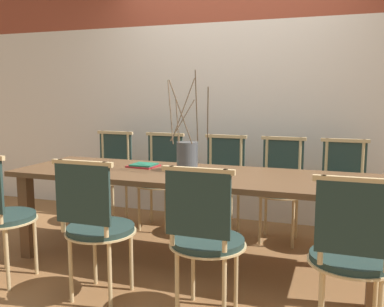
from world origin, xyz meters
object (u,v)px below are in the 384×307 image
chair_far_center (222,181)px  book_stack (144,165)px  dining_table (192,184)px  vase_centerpiece (187,155)px  chair_near_center (205,236)px

chair_far_center → book_stack: (-0.49, -0.66, 0.22)m
dining_table → vase_centerpiece: bearing=133.7°
book_stack → vase_centerpiece: bearing=-7.4°
chair_far_center → chair_near_center: bearing=101.9°
chair_near_center → chair_far_center: 1.58m
dining_table → chair_far_center: 0.79m
dining_table → vase_centerpiece: size_ratio=3.61×
vase_centerpiece → chair_far_center: bearing=82.8°
chair_near_center → book_stack: size_ratio=3.75×
chair_near_center → vase_centerpiece: vase_centerpiece is taller
chair_far_center → vase_centerpiece: bearing=82.8°
chair_near_center → chair_far_center: size_ratio=1.00×
chair_far_center → vase_centerpiece: vase_centerpiece is taller
dining_table → chair_near_center: 0.86m
book_stack → dining_table: bearing=-14.3°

